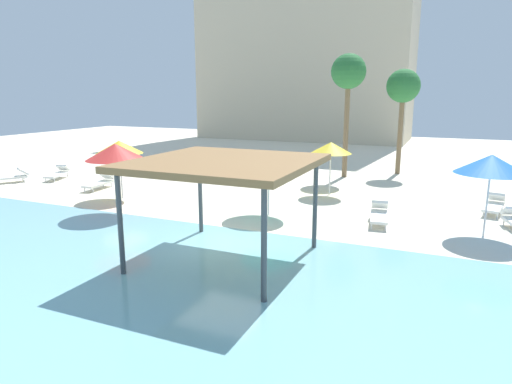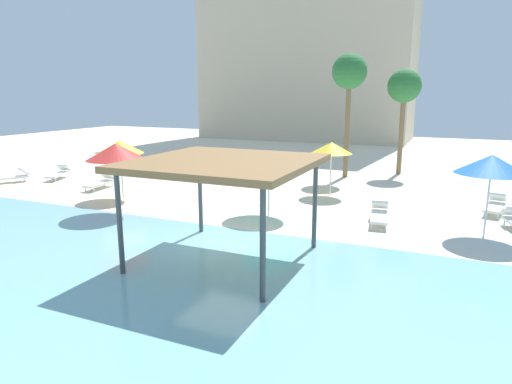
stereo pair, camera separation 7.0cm
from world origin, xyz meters
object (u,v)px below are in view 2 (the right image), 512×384
Objects in this scene: beach_umbrella_yellow_5 at (120,147)px; palm_tree_0 at (404,88)px; beach_umbrella_yellow_3 at (331,148)px; lounge_chair_4 at (13,176)px; beach_umbrella_red_7 at (116,152)px; lounge_chair_2 at (59,173)px; beach_umbrella_blue_2 at (492,164)px; lounge_chair_3 at (379,214)px; beach_umbrella_teal_4 at (269,159)px; palm_tree_2 at (349,75)px; lounge_chair_5 at (495,205)px; shade_pavilion at (224,165)px; lounge_chair_6 at (101,182)px.

palm_tree_0 is (10.75, 11.62, 2.62)m from beach_umbrella_yellow_5.
palm_tree_0 is (2.27, 7.18, 2.73)m from beach_umbrella_yellow_3.
lounge_chair_4 is 22.16m from palm_tree_0.
lounge_chair_2 is at bearing 151.00° from beach_umbrella_red_7.
beach_umbrella_blue_2 is 1.40× the size of lounge_chair_3.
palm_tree_2 is at bearing 84.79° from beach_umbrella_teal_4.
lounge_chair_5 is at bearing 14.23° from beach_umbrella_yellow_5.
beach_umbrella_yellow_3 is 15.12m from lounge_chair_2.
beach_umbrella_yellow_3 is 8.01m from palm_tree_0.
beach_umbrella_blue_2 reaches higher than beach_umbrella_yellow_3.
beach_umbrella_teal_4 reaches higher than beach_umbrella_yellow_3.
beach_umbrella_yellow_5 is at bearing 116.78° from lounge_chair_4.
palm_tree_0 is (18.61, 11.10, 4.62)m from lounge_chair_4.
beach_umbrella_red_7 is 0.46× the size of palm_tree_0.
beach_umbrella_yellow_5 is 15.94m from lounge_chair_5.
lounge_chair_3 is at bearing 9.64° from beach_umbrella_teal_4.
shade_pavilion is 8.78m from beach_umbrella_blue_2.
palm_tree_2 is (-2.67, -2.31, 0.71)m from palm_tree_0.
beach_umbrella_blue_2 is 0.45× the size of palm_tree_0.
lounge_chair_5 is at bearing 50.49° from shade_pavilion.
palm_tree_0 reaches higher than beach_umbrella_blue_2.
beach_umbrella_red_7 is at bearing 41.96° from lounge_chair_2.
lounge_chair_4 is at bearing -166.51° from beach_umbrella_yellow_3.
beach_umbrella_blue_2 is 13.36m from beach_umbrella_red_7.
lounge_chair_2 is (-13.59, 2.33, -1.90)m from beach_umbrella_teal_4.
lounge_chair_6 is at bearing 177.38° from beach_umbrella_blue_2.
palm_tree_0 is at bearing 56.81° from beach_umbrella_red_7.
lounge_chair_5 and lounge_chair_6 have the same top height.
beach_umbrella_yellow_5 is 1.35× the size of lounge_chair_4.
beach_umbrella_blue_2 reaches higher than beach_umbrella_teal_4.
beach_umbrella_yellow_3 is 9.50m from beach_umbrella_red_7.
lounge_chair_2 is at bearing 160.45° from beach_umbrella_yellow_5.
beach_umbrella_blue_2 is at bearing 3.74° from beach_umbrella_teal_4.
beach_umbrella_yellow_3 is 1.25× the size of lounge_chair_2.
lounge_chair_5 is at bearing 121.31° from lounge_chair_3.
palm_tree_0 reaches higher than lounge_chair_3.
palm_tree_2 is (14.45, 7.05, 5.33)m from lounge_chair_2.
lounge_chair_2 is 16.94m from palm_tree_2.
beach_umbrella_yellow_5 is 0.43× the size of palm_tree_0.
lounge_chair_3 is at bearing -86.91° from palm_tree_0.
shade_pavilion reaches higher than lounge_chair_2.
beach_umbrella_yellow_5 is at bearing -64.51° from lounge_chair_5.
beach_umbrella_blue_2 is 1.38× the size of lounge_chair_2.
beach_umbrella_yellow_5 is 1.35× the size of lounge_chair_6.
beach_umbrella_blue_2 is at bearing 1.64° from beach_umbrella_yellow_5.
beach_umbrella_blue_2 is at bearing 78.65° from lounge_chair_3.
beach_umbrella_red_7 is at bearing -135.57° from beach_umbrella_yellow_3.
lounge_chair_5 is at bearing -4.60° from beach_umbrella_yellow_3.
lounge_chair_3 is at bearing 59.18° from shade_pavilion.
beach_umbrella_blue_2 is at bearing 81.96° from lounge_chair_6.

